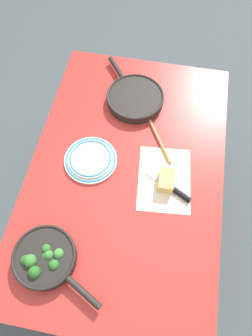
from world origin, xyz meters
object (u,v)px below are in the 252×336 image
at_px(grater_knife, 174,190).
at_px(dinner_plate_stack, 91,159).
at_px(skillet_broccoli, 45,258).
at_px(skillet_eggs, 135,98).
at_px(wooden_spoon, 151,122).
at_px(cheese_block, 166,180).

bearing_deg(grater_knife, dinner_plate_stack, 16.70).
xyz_separation_m(grater_knife, dinner_plate_stack, (-0.08, -0.38, 0.00)).
height_order(skillet_broccoli, skillet_eggs, skillet_broccoli).
bearing_deg(grater_knife, skillet_broccoli, 67.95).
bearing_deg(skillet_broccoli, grater_knife, 67.98).
relative_size(wooden_spoon, grater_knife, 1.63).
xyz_separation_m(grater_knife, cheese_block, (-0.03, -0.04, 0.02)).
bearing_deg(skillet_eggs, skillet_broccoli, 129.90).
distance_m(grater_knife, dinner_plate_stack, 0.39).
xyz_separation_m(wooden_spoon, cheese_block, (0.29, 0.11, 0.02)).
height_order(skillet_eggs, grater_knife, skillet_eggs).
distance_m(cheese_block, dinner_plate_stack, 0.34).
xyz_separation_m(skillet_broccoli, dinner_plate_stack, (-0.45, 0.06, -0.02)).
height_order(grater_knife, cheese_block, cheese_block).
xyz_separation_m(cheese_block, dinner_plate_stack, (-0.05, -0.34, -0.01)).
xyz_separation_m(skillet_broccoli, wooden_spoon, (-0.70, 0.29, -0.02)).
relative_size(skillet_eggs, cheese_block, 3.81).
relative_size(skillet_broccoli, skillet_eggs, 0.95).
bearing_deg(wooden_spoon, cheese_block, 169.93).
height_order(skillet_broccoli, cheese_block, skillet_broccoli).
distance_m(skillet_broccoli, grater_knife, 0.58).
bearing_deg(skillet_broccoli, cheese_block, 73.06).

